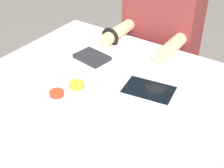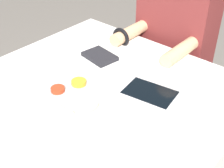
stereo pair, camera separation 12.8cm
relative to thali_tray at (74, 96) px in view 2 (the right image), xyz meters
The scene contains 5 objects.
dining_table 0.41m from the thali_tray, 73.31° to the left, with size 1.14×1.03×0.75m.
thali_tray is the anchor object (origin of this frame).
red_notebook 0.35m from the thali_tray, 114.67° to the left, with size 0.18×0.14×0.02m.
tablet_device 0.32m from the thali_tray, 45.86° to the left, with size 0.26×0.19×0.01m.
person_diner 0.83m from the thali_tray, 90.42° to the left, with size 0.43×0.47×1.21m.
Camera 2 is at (0.77, -0.81, 1.55)m, focal length 50.00 mm.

